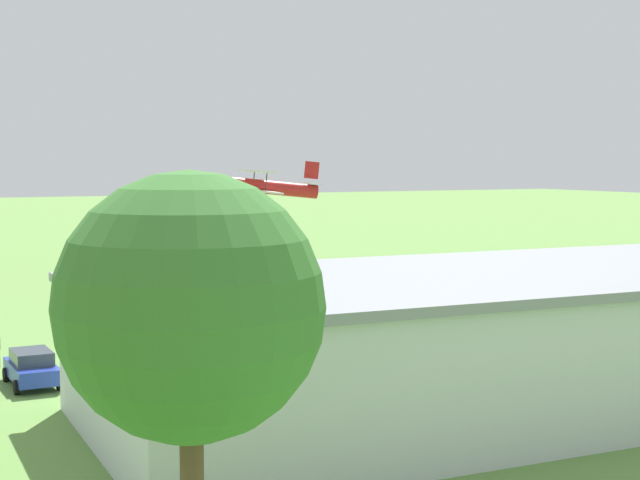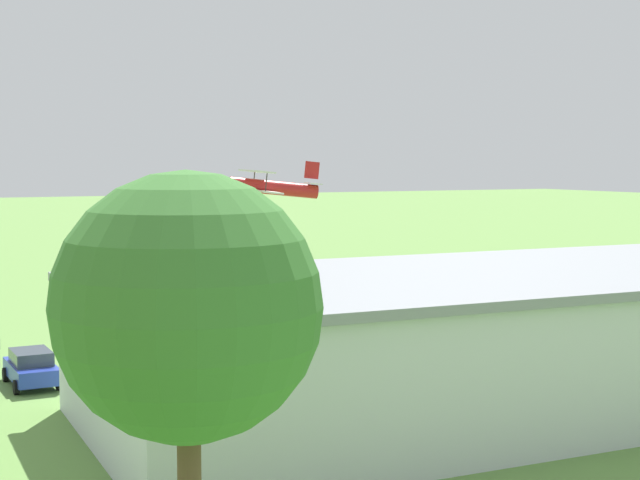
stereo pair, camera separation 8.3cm
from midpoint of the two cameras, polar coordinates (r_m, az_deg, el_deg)
The scene contains 7 objects.
ground_plane at distance 78.52m, azimuth -7.02°, elevation -2.66°, with size 400.00×400.00×0.00m, color #608C42.
hangar at distance 40.26m, azimuth 10.71°, elevation -5.72°, with size 34.16×15.29×5.60m.
biplane at distance 72.96m, azimuth -2.99°, elevation 3.22°, with size 7.80×9.26×3.69m.
car_blue at distance 45.15m, azimuth -16.72°, elevation -7.26°, with size 2.09×4.14×1.61m.
person_crossing_taxiway at distance 59.61m, azimuth 14.17°, elevation -4.38°, with size 0.42×0.42×1.54m.
person_walking_on_apron at distance 64.43m, azimuth 14.63°, elevation -3.65°, with size 0.50×0.50×1.68m.
tree_behind_hangar_left at distance 20.10m, azimuth -7.77°, elevation -4.02°, with size 5.67×5.67×9.88m.
Camera 2 is at (25.69, 73.52, 10.05)m, focal length 53.86 mm.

